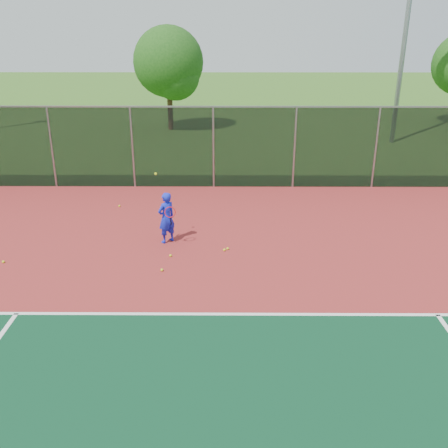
# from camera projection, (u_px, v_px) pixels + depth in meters

# --- Properties ---
(ground) EXTENTS (120.00, 120.00, 0.00)m
(ground) POSITION_uv_depth(u_px,v_px,m) (385.00, 419.00, 7.85)
(ground) COLOR #31601B
(ground) RESTS_ON ground
(court_apron) EXTENTS (30.00, 20.00, 0.02)m
(court_apron) POSITION_uv_depth(u_px,v_px,m) (355.00, 343.00, 9.71)
(court_apron) COLOR maroon
(court_apron) RESTS_ON ground
(fence_back) EXTENTS (30.00, 0.06, 3.03)m
(fence_back) POSITION_uv_depth(u_px,v_px,m) (295.00, 147.00, 18.40)
(fence_back) COLOR black
(fence_back) RESTS_ON court_apron
(tennis_player) EXTENTS (0.63, 0.72, 2.02)m
(tennis_player) POSITION_uv_depth(u_px,v_px,m) (166.00, 218.00, 13.91)
(tennis_player) COLOR #1625D5
(tennis_player) RESTS_ON court_apron
(practice_ball_0) EXTENTS (0.07, 0.07, 0.07)m
(practice_ball_0) POSITION_uv_depth(u_px,v_px,m) (170.00, 256.00, 13.27)
(practice_ball_0) COLOR #D5E81B
(practice_ball_0) RESTS_ON court_apron
(practice_ball_1) EXTENTS (0.07, 0.07, 0.07)m
(practice_ball_1) POSITION_uv_depth(u_px,v_px,m) (224.00, 250.00, 13.60)
(practice_ball_1) COLOR #D5E81B
(practice_ball_1) RESTS_ON court_apron
(practice_ball_2) EXTENTS (0.07, 0.07, 0.07)m
(practice_ball_2) POSITION_uv_depth(u_px,v_px,m) (3.00, 262.00, 12.92)
(practice_ball_2) COLOR #D5E81B
(practice_ball_2) RESTS_ON court_apron
(practice_ball_4) EXTENTS (0.07, 0.07, 0.07)m
(practice_ball_4) POSITION_uv_depth(u_px,v_px,m) (119.00, 206.00, 16.87)
(practice_ball_4) COLOR #D5E81B
(practice_ball_4) RESTS_ON court_apron
(practice_ball_5) EXTENTS (0.07, 0.07, 0.07)m
(practice_ball_5) POSITION_uv_depth(u_px,v_px,m) (228.00, 249.00, 13.68)
(practice_ball_5) COLOR #D5E81B
(practice_ball_5) RESTS_ON court_apron
(practice_ball_6) EXTENTS (0.07, 0.07, 0.07)m
(practice_ball_6) POSITION_uv_depth(u_px,v_px,m) (162.00, 270.00, 12.49)
(practice_ball_6) COLOR #D5E81B
(practice_ball_6) RESTS_ON court_apron
(tree_back_left) EXTENTS (3.93, 3.93, 5.77)m
(tree_back_left) POSITION_uv_depth(u_px,v_px,m) (170.00, 65.00, 27.84)
(tree_back_left) COLOR #3B2315
(tree_back_left) RESTS_ON ground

